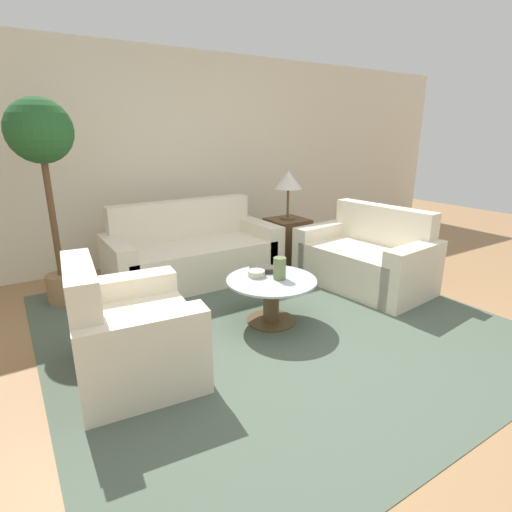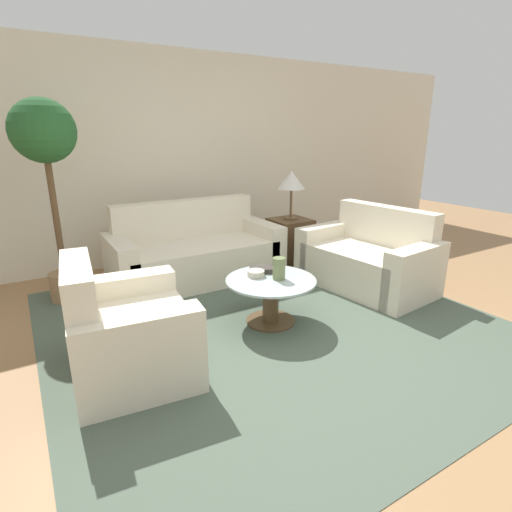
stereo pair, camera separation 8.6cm
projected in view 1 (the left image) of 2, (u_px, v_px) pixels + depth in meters
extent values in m
plane|color=#9E754C|center=(312.00, 350.00, 3.10)|extent=(14.00, 14.00, 0.00)
cube|color=beige|center=(167.00, 159.00, 5.07)|extent=(10.00, 0.06, 2.60)
cube|color=#4C5B4C|center=(271.00, 321.00, 3.57)|extent=(3.68, 3.65, 0.01)
cube|color=beige|center=(195.00, 262.00, 4.51)|extent=(1.68, 0.85, 0.44)
cube|color=beige|center=(183.00, 237.00, 4.71)|extent=(1.68, 0.18, 0.87)
cube|color=beige|center=(119.00, 269.00, 4.05)|extent=(0.20, 0.85, 0.59)
cube|color=beige|center=(258.00, 245.00, 4.92)|extent=(0.20, 0.85, 0.59)
cube|color=beige|center=(136.00, 343.00, 2.77)|extent=(0.86, 0.84, 0.44)
cube|color=beige|center=(86.00, 326.00, 2.58)|extent=(0.26, 0.78, 0.84)
cube|color=beige|center=(147.00, 361.00, 2.42)|extent=(0.80, 0.28, 0.59)
cube|color=beige|center=(126.00, 312.00, 3.08)|extent=(0.80, 0.28, 0.59)
cube|color=beige|center=(362.00, 267.00, 4.35)|extent=(0.93, 1.27, 0.44)
cube|color=beige|center=(381.00, 244.00, 4.47)|extent=(0.31, 1.20, 0.86)
cube|color=beige|center=(322.00, 248.00, 4.77)|extent=(0.82, 0.28, 0.59)
cube|color=beige|center=(413.00, 275.00, 3.88)|extent=(0.82, 0.28, 0.59)
cylinder|color=brown|center=(271.00, 321.00, 3.57)|extent=(0.43, 0.43, 0.02)
cylinder|color=brown|center=(271.00, 302.00, 3.51)|extent=(0.14, 0.14, 0.39)
cylinder|color=#B2C6C6|center=(271.00, 280.00, 3.45)|extent=(0.79, 0.79, 0.02)
cube|color=brown|center=(287.00, 241.00, 5.10)|extent=(0.46, 0.46, 0.58)
cylinder|color=brown|center=(288.00, 218.00, 5.01)|extent=(0.18, 0.18, 0.02)
cylinder|color=brown|center=(288.00, 203.00, 4.96)|extent=(0.03, 0.03, 0.36)
cone|color=beige|center=(288.00, 180.00, 4.87)|extent=(0.34, 0.34, 0.22)
cylinder|color=#93704C|center=(64.00, 288.00, 3.96)|extent=(0.30, 0.30, 0.29)
cylinder|color=brown|center=(52.00, 215.00, 3.74)|extent=(0.06, 0.06, 1.19)
sphere|color=#235628|center=(39.00, 131.00, 3.52)|extent=(0.57, 0.57, 0.57)
cylinder|color=#6B7A4C|center=(280.00, 268.00, 3.43)|extent=(0.11, 0.11, 0.19)
cylinder|color=beige|center=(256.00, 273.00, 3.51)|extent=(0.15, 0.15, 0.05)
cube|color=#38332D|center=(262.00, 270.00, 3.62)|extent=(0.26, 0.22, 0.05)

